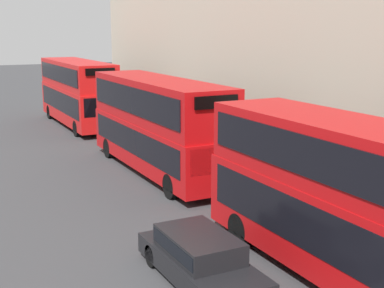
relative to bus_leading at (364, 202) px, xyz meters
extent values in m
cube|color=#B20C0F|center=(0.00, 0.01, -0.91)|extent=(2.55, 10.96, 2.20)
cube|color=#B20C0F|center=(0.00, 0.01, 1.05)|extent=(2.50, 10.74, 1.72)
cube|color=black|center=(0.00, 0.01, -0.65)|extent=(2.59, 10.08, 1.23)
cube|color=black|center=(0.00, 0.01, 1.14)|extent=(2.59, 10.08, 1.03)
cylinder|color=black|center=(-1.12, 3.88, -1.86)|extent=(0.30, 1.00, 1.00)
cylinder|color=black|center=(1.13, 3.88, -1.86)|extent=(0.30, 1.00, 1.00)
cube|color=#B20C0F|center=(0.00, 12.82, -1.00)|extent=(2.55, 10.87, 2.02)
cube|color=#B20C0F|center=(0.00, 12.82, 0.99)|extent=(2.50, 10.65, 1.97)
cube|color=black|center=(0.00, 12.82, -0.76)|extent=(2.59, 10.00, 1.13)
cube|color=black|center=(0.00, 12.82, 1.09)|extent=(2.59, 10.00, 1.18)
cube|color=black|center=(0.00, 7.42, -0.60)|extent=(2.17, 0.06, 1.01)
cube|color=black|center=(0.00, 7.42, 1.58)|extent=(1.78, 0.06, 0.47)
cylinder|color=black|center=(-1.12, 8.99, -1.86)|extent=(0.30, 1.00, 1.00)
cylinder|color=black|center=(1.13, 8.99, -1.86)|extent=(0.30, 1.00, 1.00)
cylinder|color=black|center=(-1.12, 16.65, -1.86)|extent=(0.30, 1.00, 1.00)
cylinder|color=black|center=(1.13, 16.65, -1.86)|extent=(0.30, 1.00, 1.00)
cube|color=red|center=(0.00, 26.62, -0.86)|extent=(2.55, 10.74, 2.30)
cube|color=red|center=(0.00, 26.62, 1.17)|extent=(2.50, 10.52, 1.77)
cube|color=black|center=(0.00, 26.62, -0.59)|extent=(2.59, 9.88, 1.29)
cube|color=black|center=(0.00, 26.62, 1.26)|extent=(2.59, 9.88, 1.06)
cube|color=black|center=(0.00, 21.28, -0.40)|extent=(2.17, 0.06, 1.15)
cube|color=black|center=(0.00, 21.28, 1.70)|extent=(1.78, 0.06, 0.42)
cylinder|color=black|center=(-1.12, 22.85, -1.86)|extent=(0.30, 1.00, 1.00)
cylinder|color=black|center=(1.13, 22.85, -1.86)|extent=(0.30, 1.00, 1.00)
cylinder|color=black|center=(-1.12, 30.38, -1.86)|extent=(0.30, 1.00, 1.00)
cylinder|color=black|center=(1.13, 30.38, -1.86)|extent=(0.30, 1.00, 1.00)
cube|color=black|center=(-3.40, 2.19, -1.90)|extent=(1.75, 4.51, 0.55)
cube|color=black|center=(-3.40, 2.31, -1.34)|extent=(1.54, 2.48, 0.57)
cube|color=black|center=(-3.40, 2.31, -1.31)|extent=(1.58, 2.36, 0.37)
cylinder|color=black|center=(-2.63, 0.75, -2.04)|extent=(0.22, 0.64, 0.64)
cylinder|color=black|center=(-4.17, 3.64, -2.04)|extent=(0.22, 0.64, 0.64)
cylinder|color=black|center=(-2.63, 3.64, -2.04)|extent=(0.22, 0.64, 0.64)
camera|label=1|loc=(-9.51, -9.31, 4.19)|focal=50.00mm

